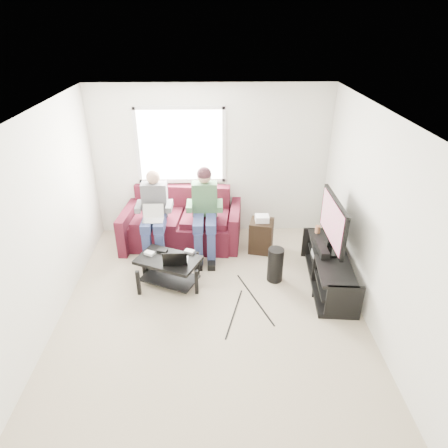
{
  "coord_description": "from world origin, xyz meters",
  "views": [
    {
      "loc": [
        0.06,
        -4.24,
        3.55
      ],
      "look_at": [
        0.18,
        0.6,
        0.98
      ],
      "focal_mm": 32.0,
      "sensor_mm": 36.0,
      "label": 1
    }
  ],
  "objects_px": {
    "sofa": "(182,224)",
    "end_table": "(261,235)",
    "subwoofer": "(275,265)",
    "tv": "(333,222)",
    "coffee_table": "(169,265)",
    "tv_stand": "(329,271)"
  },
  "relations": [
    {
      "from": "sofa",
      "to": "end_table",
      "type": "height_order",
      "value": "sofa"
    },
    {
      "from": "tv_stand",
      "to": "end_table",
      "type": "bearing_deg",
      "value": 131.97
    },
    {
      "from": "coffee_table",
      "to": "subwoofer",
      "type": "distance_m",
      "value": 1.56
    },
    {
      "from": "sofa",
      "to": "end_table",
      "type": "xyz_separation_m",
      "value": [
        1.33,
        -0.32,
        -0.05
      ]
    },
    {
      "from": "coffee_table",
      "to": "tv_stand",
      "type": "distance_m",
      "value": 2.32
    },
    {
      "from": "tv",
      "to": "end_table",
      "type": "height_order",
      "value": "tv"
    },
    {
      "from": "subwoofer",
      "to": "end_table",
      "type": "relative_size",
      "value": 0.81
    },
    {
      "from": "end_table",
      "to": "tv",
      "type": "bearing_deg",
      "value": -45.03
    },
    {
      "from": "coffee_table",
      "to": "tv",
      "type": "distance_m",
      "value": 2.41
    },
    {
      "from": "subwoofer",
      "to": "sofa",
      "type": "bearing_deg",
      "value": 141.0
    },
    {
      "from": "sofa",
      "to": "tv",
      "type": "xyz_separation_m",
      "value": [
        2.2,
        -1.2,
        0.64
      ]
    },
    {
      "from": "subwoofer",
      "to": "coffee_table",
      "type": "bearing_deg",
      "value": -177.64
    },
    {
      "from": "tv_stand",
      "to": "tv",
      "type": "distance_m",
      "value": 0.75
    },
    {
      "from": "tv",
      "to": "end_table",
      "type": "distance_m",
      "value": 1.42
    },
    {
      "from": "coffee_table",
      "to": "subwoofer",
      "type": "relative_size",
      "value": 1.93
    },
    {
      "from": "tv",
      "to": "end_table",
      "type": "relative_size",
      "value": 1.69
    },
    {
      "from": "tv",
      "to": "coffee_table",
      "type": "bearing_deg",
      "value": -179.18
    },
    {
      "from": "tv_stand",
      "to": "subwoofer",
      "type": "xyz_separation_m",
      "value": [
        -0.76,
        0.13,
        0.03
      ]
    },
    {
      "from": "coffee_table",
      "to": "subwoofer",
      "type": "height_order",
      "value": "subwoofer"
    },
    {
      "from": "coffee_table",
      "to": "tv",
      "type": "bearing_deg",
      "value": 0.82
    },
    {
      "from": "tv",
      "to": "subwoofer",
      "type": "relative_size",
      "value": 2.08
    },
    {
      "from": "tv_stand",
      "to": "tv",
      "type": "bearing_deg",
      "value": 91.47
    }
  ]
}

